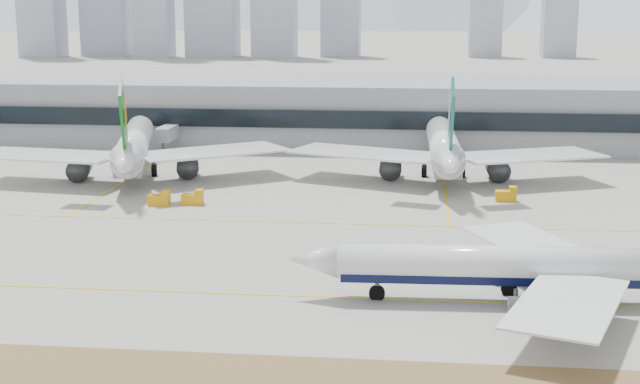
# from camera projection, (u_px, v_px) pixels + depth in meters

# --- Properties ---
(ground) EXTENTS (3000.00, 3000.00, 0.00)m
(ground) POSITION_uv_depth(u_px,v_px,m) (223.00, 280.00, 109.29)
(ground) COLOR gray
(ground) RESTS_ON ground
(taxiing_airliner) EXTENTS (51.80, 45.03, 17.41)m
(taxiing_airliner) POSITION_uv_depth(u_px,v_px,m) (521.00, 267.00, 100.28)
(taxiing_airliner) COLOR white
(taxiing_airliner) RESTS_ON ground
(widebody_eva) EXTENTS (59.17, 59.03, 21.75)m
(widebody_eva) POSITION_uv_depth(u_px,v_px,m) (134.00, 148.00, 172.54)
(widebody_eva) COLOR white
(widebody_eva) RESTS_ON ground
(widebody_cathay) EXTENTS (60.81, 59.31, 21.67)m
(widebody_cathay) POSITION_uv_depth(u_px,v_px,m) (444.00, 149.00, 171.90)
(widebody_cathay) COLOR white
(widebody_cathay) RESTS_ON ground
(terminal) EXTENTS (280.00, 43.10, 15.00)m
(terminal) POSITION_uv_depth(u_px,v_px,m) (322.00, 110.00, 219.40)
(terminal) COLOR gray
(terminal) RESTS_ON ground
(gse_c) EXTENTS (3.55, 2.00, 2.60)m
(gse_c) POSITION_uv_depth(u_px,v_px,m) (507.00, 195.00, 152.63)
(gse_c) COLOR orange
(gse_c) RESTS_ON ground
(gse_extra) EXTENTS (3.55, 2.00, 2.60)m
(gse_extra) POSITION_uv_depth(u_px,v_px,m) (160.00, 199.00, 149.47)
(gse_extra) COLOR orange
(gse_extra) RESTS_ON ground
(gse_b) EXTENTS (3.55, 2.00, 2.60)m
(gse_b) POSITION_uv_depth(u_px,v_px,m) (193.00, 198.00, 150.16)
(gse_b) COLOR orange
(gse_b) RESTS_ON ground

